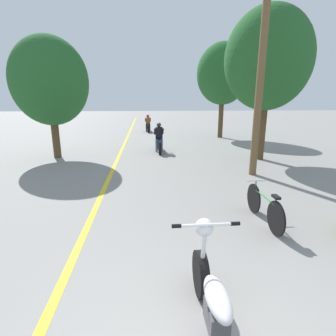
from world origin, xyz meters
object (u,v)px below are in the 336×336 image
at_px(roadside_tree_right_near, 268,60).
at_px(roadside_tree_left, 50,82).
at_px(motorcycle_foreground, 215,305).
at_px(bicycle_parked, 264,206).
at_px(motorcycle_rider_lead, 159,141).
at_px(motorcycle_rider_far, 148,125).
at_px(roadside_tree_right_far, 223,74).
at_px(utility_pole, 261,72).

height_order(roadside_tree_right_near, roadside_tree_left, roadside_tree_right_near).
bearing_deg(motorcycle_foreground, bicycle_parked, 56.46).
distance_m(motorcycle_foreground, motorcycle_rider_lead, 10.62).
xyz_separation_m(motorcycle_foreground, motorcycle_rider_lead, (-0.00, 10.62, 0.10)).
height_order(roadside_tree_right_near, motorcycle_rider_far, roadside_tree_right_near).
xyz_separation_m(roadside_tree_left, bicycle_parked, (6.38, -7.07, -2.89)).
bearing_deg(roadside_tree_right_near, roadside_tree_left, 172.59).
bearing_deg(roadside_tree_right_far, motorcycle_rider_far, 143.05).
bearing_deg(bicycle_parked, roadside_tree_right_near, 66.89).
relative_size(roadside_tree_right_far, bicycle_parked, 3.54).
xyz_separation_m(roadside_tree_right_far, motorcycle_rider_lead, (-4.46, -4.76, -3.59)).
distance_m(utility_pole, roadside_tree_right_far, 9.30).
xyz_separation_m(roadside_tree_right_near, bicycle_parked, (-2.52, -5.91, -3.70)).
height_order(motorcycle_rider_lead, motorcycle_rider_far, motorcycle_rider_lead).
bearing_deg(motorcycle_rider_lead, utility_pole, -55.61).
bearing_deg(motorcycle_rider_far, utility_pole, -75.03).
distance_m(utility_pole, motorcycle_rider_far, 13.58).
height_order(utility_pole, motorcycle_rider_far, utility_pole).
bearing_deg(bicycle_parked, utility_pole, 70.77).
height_order(utility_pole, motorcycle_foreground, utility_pole).
bearing_deg(roadside_tree_left, motorcycle_rider_lead, 11.12).
distance_m(roadside_tree_right_near, motorcycle_rider_lead, 5.92).
height_order(roadside_tree_right_far, bicycle_parked, roadside_tree_right_far).
distance_m(motorcycle_rider_far, bicycle_parked, 16.56).
distance_m(motorcycle_rider_lead, motorcycle_rider_far, 8.45).
bearing_deg(utility_pole, bicycle_parked, -109.23).
relative_size(utility_pole, roadside_tree_left, 1.28).
xyz_separation_m(utility_pole, motorcycle_rider_lead, (-3.01, 4.39, -2.81)).
bearing_deg(bicycle_parked, roadside_tree_right_far, 78.02).
height_order(roadside_tree_right_near, roadside_tree_right_far, roadside_tree_right_far).
bearing_deg(motorcycle_rider_lead, motorcycle_foreground, -89.99).
bearing_deg(roadside_tree_right_near, motorcycle_rider_lead, 154.20).
distance_m(roadside_tree_right_near, motorcycle_rider_far, 12.04).
height_order(roadside_tree_right_far, motorcycle_rider_lead, roadside_tree_right_far).
relative_size(roadside_tree_left, motorcycle_rider_lead, 2.46).
bearing_deg(utility_pole, roadside_tree_right_far, 80.98).
relative_size(roadside_tree_right_far, roadside_tree_left, 1.20).
bearing_deg(utility_pole, roadside_tree_left, 155.49).
relative_size(roadside_tree_right_near, motorcycle_rider_lead, 2.93).
distance_m(roadside_tree_right_far, roadside_tree_left, 10.75).
distance_m(utility_pole, roadside_tree_right_near, 2.74).
bearing_deg(roadside_tree_right_far, utility_pole, -99.02).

